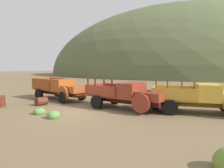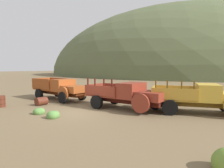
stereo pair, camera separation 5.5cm
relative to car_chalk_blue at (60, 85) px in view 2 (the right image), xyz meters
The scene contains 10 objects.
ground_plane 12.42m from the car_chalk_blue, 36.07° to the right, with size 300.00×300.00×0.00m, color brown.
hill_center 64.77m from the car_chalk_blue, 95.64° to the left, with size 107.97×80.46×52.78m, color #56603D.
car_chalk_blue is the anchor object (origin of this frame).
truck_oxide_orange 6.90m from the car_chalk_blue, 40.08° to the right, with size 5.97×2.73×1.91m.
truck_rust_red 13.20m from the car_chalk_blue, 20.74° to the right, with size 5.80×2.62×2.16m.
truck_faded_yellow 17.19m from the car_chalk_blue, 10.39° to the right, with size 6.09×3.68×2.16m.
oil_drum_tipped 9.14m from the car_chalk_blue, 50.56° to the right, with size 0.70×0.90×0.63m.
oil_drum_by_truck 9.98m from the car_chalk_blue, 67.02° to the right, with size 0.68×0.68×0.85m.
bush_front_right 12.16m from the car_chalk_blue, 47.75° to the right, with size 0.72×0.71×0.50m.
bush_lone_scrub 13.36m from the car_chalk_blue, 43.29° to the right, with size 0.69×0.76×0.55m.
Camera 2 is at (8.78, -9.31, 2.91)m, focal length 31.56 mm.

